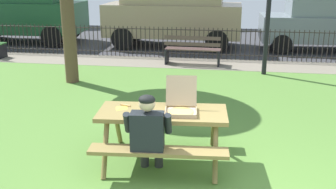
{
  "coord_description": "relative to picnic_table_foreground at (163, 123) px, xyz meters",
  "views": [
    {
      "loc": [
        -0.16,
        -3.95,
        2.68
      ],
      "look_at": [
        -1.08,
        2.06,
        0.75
      ],
      "focal_mm": 42.68,
      "sensor_mm": 36.0,
      "label": 1
    }
  ],
  "objects": [
    {
      "name": "picnic_table_foreground",
      "position": [
        0.0,
        0.0,
        0.0
      ],
      "size": [
        1.9,
        1.61,
        0.79
      ],
      "color": "olive",
      "rests_on": "ground"
    },
    {
      "name": "adult_at_table",
      "position": [
        -0.1,
        -0.51,
        0.06
      ],
      "size": [
        0.62,
        0.61,
        1.19
      ],
      "color": "#2C2C2C",
      "rests_on": "ground"
    },
    {
      "name": "cobblestone_walkway",
      "position": [
        1.03,
        6.27,
        -0.6
      ],
      "size": [
        28.0,
        1.4,
        0.01
      ],
      "primitive_type": "cube",
      "color": "gray"
    },
    {
      "name": "parked_car_right",
      "position": [
        3.89,
        8.87,
        0.41
      ],
      "size": [
        3.95,
        1.93,
        1.98
      ],
      "color": "slate",
      "rests_on": "ground"
    },
    {
      "name": "iron_fence_streetside",
      "position": [
        1.03,
        6.97,
        -0.11
      ],
      "size": [
        21.59,
        0.03,
        0.96
      ],
      "color": "#2D2823",
      "rests_on": "ground"
    },
    {
      "name": "parked_car_left",
      "position": [
        -6.87,
        8.87,
        0.71
      ],
      "size": [
        4.75,
        2.17,
        2.46
      ],
      "color": "#194628",
      "rests_on": "ground"
    },
    {
      "name": "park_bench_center",
      "position": [
        -0.14,
        6.13,
        -0.18
      ],
      "size": [
        1.62,
        0.52,
        0.85
      ],
      "color": "brown",
      "rests_on": "ground"
    },
    {
      "name": "pizza_box_open",
      "position": [
        0.26,
        0.03,
        0.26
      ],
      "size": [
        0.49,
        0.58,
        0.45
      ],
      "color": "tan",
      "rests_on": "picnic_table_foreground"
    },
    {
      "name": "ground",
      "position": [
        1.03,
        0.87,
        -0.61
      ],
      "size": [
        28.0,
        12.2,
        0.02
      ],
      "primitive_type": "cube",
      "color": "#558236"
    },
    {
      "name": "street_asphalt",
      "position": [
        1.03,
        10.33,
        -0.6
      ],
      "size": [
        28.0,
        6.71,
        0.01
      ],
      "primitive_type": "cube",
      "color": "#38383D"
    },
    {
      "name": "pizza_slice_on_table",
      "position": [
        -0.59,
        0.06,
        0.18
      ],
      "size": [
        0.21,
        0.25,
        0.02
      ],
      "color": "#ECCA49",
      "rests_on": "picnic_table_foreground"
    },
    {
      "name": "parked_car_center",
      "position": [
        -1.09,
        8.87,
        0.71
      ],
      "size": [
        4.72,
        2.12,
        2.46
      ],
      "color": "#9C8767",
      "rests_on": "ground"
    }
  ]
}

